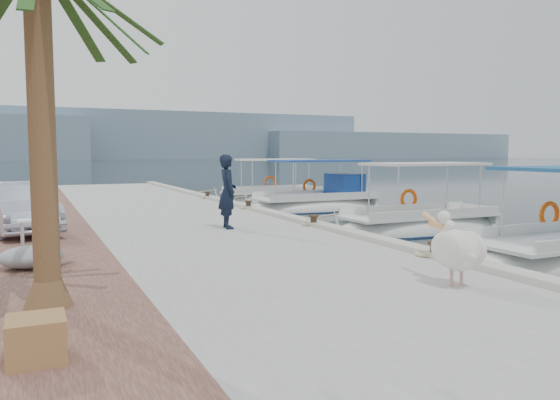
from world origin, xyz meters
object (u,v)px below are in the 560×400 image
Objects in this scene: fisherman at (228,192)px; parked_car at (18,207)px; fishing_caique_c at (420,229)px; fishing_caique_d at (317,206)px; fishing_caique_e at (272,200)px; pelican at (456,248)px.

parked_car is (-5.15, 1.55, -0.36)m from fisherman.
fishing_caique_c is at bearing -86.85° from fisherman.
fishing_caique_e is (-0.36, 4.12, -0.07)m from fishing_caique_d.
fishing_caique_c reaches higher than parked_car.
fishing_caique_c is 1.03× the size of fishing_caique_e.
fisherman reaches higher than fishing_caique_c.
fisherman is (-6.33, -11.37, 1.38)m from fishing_caique_e.
fisherman reaches higher than fishing_caique_e.
fishing_caique_d is 1.71× the size of parked_car.
fishing_caique_e is at bearing 74.55° from pelican.
fishing_caique_c is 3.19× the size of fisherman.
fishing_caique_d and fishing_caique_e have the same top height.
fishing_caique_d is 9.95m from fisherman.
fishing_caique_d is 1.08× the size of fishing_caique_e.
fishing_caique_e is at bearing -24.99° from fisherman.
pelican is 7.61m from fisherman.
pelican is (-5.31, -7.41, 0.96)m from fishing_caique_c.
pelican is at bearing -125.61° from fishing_caique_c.
fishing_caique_d reaches higher than pelican.
fishing_caique_c is 11.73m from parked_car.
fishing_caique_c is 11.48m from fishing_caique_e.
fishing_caique_e is 19.62m from pelican.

